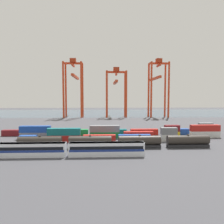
{
  "coord_description": "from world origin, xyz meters",
  "views": [
    {
      "loc": [
        -2.03,
        -80.03,
        16.87
      ],
      "look_at": [
        2.81,
        29.2,
        9.09
      ],
      "focal_mm": 34.24,
      "sensor_mm": 36.0,
      "label": 1
    }
  ],
  "objects_px": {
    "passenger_train": "(67,149)",
    "shipping_container_10": "(105,135)",
    "shipping_container_3": "(99,138)",
    "gantry_crane_east": "(158,83)",
    "shipping_container_4": "(134,138)",
    "shipping_container_19": "(81,132)",
    "gantry_crane_west": "(74,82)",
    "gantry_crane_central": "(116,87)",
    "shipping_container_17": "(17,133)",
    "freight_tank_row": "(115,142)",
    "shipping_container_15": "(205,134)",
    "shipping_container_1": "(64,139)"
  },
  "relations": [
    {
      "from": "shipping_container_3",
      "to": "gantry_crane_west",
      "type": "bearing_deg",
      "value": 102.6
    },
    {
      "from": "gantry_crane_west",
      "to": "shipping_container_19",
      "type": "bearing_deg",
      "value": -80.56
    },
    {
      "from": "passenger_train",
      "to": "shipping_container_10",
      "type": "height_order",
      "value": "passenger_train"
    },
    {
      "from": "shipping_container_4",
      "to": "shipping_container_17",
      "type": "distance_m",
      "value": 51.12
    },
    {
      "from": "gantry_crane_west",
      "to": "gantry_crane_east",
      "type": "relative_size",
      "value": 0.99
    },
    {
      "from": "shipping_container_10",
      "to": "shipping_container_19",
      "type": "relative_size",
      "value": 2.0
    },
    {
      "from": "shipping_container_15",
      "to": "gantry_crane_central",
      "type": "xyz_separation_m",
      "value": [
        -31.14,
        95.67,
        24.04
      ]
    },
    {
      "from": "shipping_container_4",
      "to": "gantry_crane_east",
      "type": "relative_size",
      "value": 0.25
    },
    {
      "from": "shipping_container_15",
      "to": "gantry_crane_east",
      "type": "height_order",
      "value": "gantry_crane_east"
    },
    {
      "from": "shipping_container_15",
      "to": "gantry_crane_east",
      "type": "relative_size",
      "value": 0.25
    },
    {
      "from": "passenger_train",
      "to": "shipping_container_17",
      "type": "xyz_separation_m",
      "value": [
        -27.25,
        33.08,
        -0.84
      ]
    },
    {
      "from": "shipping_container_3",
      "to": "gantry_crane_central",
      "type": "height_order",
      "value": "gantry_crane_central"
    },
    {
      "from": "shipping_container_19",
      "to": "freight_tank_row",
      "type": "bearing_deg",
      "value": -60.79
    },
    {
      "from": "shipping_container_4",
      "to": "shipping_container_19",
      "type": "bearing_deg",
      "value": 147.23
    },
    {
      "from": "gantry_crane_east",
      "to": "shipping_container_10",
      "type": "bearing_deg",
      "value": -115.88
    },
    {
      "from": "shipping_container_19",
      "to": "gantry_crane_west",
      "type": "bearing_deg",
      "value": 99.44
    },
    {
      "from": "passenger_train",
      "to": "shipping_container_4",
      "type": "distance_m",
      "value": 29.27
    },
    {
      "from": "freight_tank_row",
      "to": "shipping_container_17",
      "type": "bearing_deg",
      "value": 149.75
    },
    {
      "from": "shipping_container_17",
      "to": "gantry_crane_east",
      "type": "relative_size",
      "value": 0.25
    },
    {
      "from": "passenger_train",
      "to": "shipping_container_10",
      "type": "xyz_separation_m",
      "value": [
        10.78,
        26.2,
        -0.84
      ]
    },
    {
      "from": "shipping_container_3",
      "to": "shipping_container_17",
      "type": "bearing_deg",
      "value": 159.08
    },
    {
      "from": "passenger_train",
      "to": "shipping_container_19",
      "type": "bearing_deg",
      "value": 88.98
    },
    {
      "from": "shipping_container_3",
      "to": "gantry_crane_central",
      "type": "distance_m",
      "value": 106.1
    },
    {
      "from": "shipping_container_19",
      "to": "gantry_crane_central",
      "type": "xyz_separation_m",
      "value": [
        20.9,
        88.78,
        24.04
      ]
    },
    {
      "from": "shipping_container_4",
      "to": "shipping_container_17",
      "type": "relative_size",
      "value": 1.0
    },
    {
      "from": "shipping_container_4",
      "to": "shipping_container_17",
      "type": "bearing_deg",
      "value": 164.37
    },
    {
      "from": "shipping_container_1",
      "to": "shipping_container_3",
      "type": "bearing_deg",
      "value": 0.0
    },
    {
      "from": "shipping_container_15",
      "to": "shipping_container_19",
      "type": "height_order",
      "value": "same"
    },
    {
      "from": "shipping_container_19",
      "to": "gantry_crane_west",
      "type": "distance_m",
      "value": 94.73
    },
    {
      "from": "shipping_container_3",
      "to": "gantry_crane_west",
      "type": "relative_size",
      "value": 0.25
    },
    {
      "from": "freight_tank_row",
      "to": "gantry_crane_west",
      "type": "bearing_deg",
      "value": 104.02
    },
    {
      "from": "passenger_train",
      "to": "shipping_container_1",
      "type": "bearing_deg",
      "value": 102.91
    },
    {
      "from": "shipping_container_1",
      "to": "gantry_crane_east",
      "type": "relative_size",
      "value": 0.25
    },
    {
      "from": "shipping_container_15",
      "to": "gantry_crane_east",
      "type": "bearing_deg",
      "value": 87.25
    },
    {
      "from": "gantry_crane_west",
      "to": "gantry_crane_central",
      "type": "xyz_separation_m",
      "value": [
        35.74,
        -0.48,
        -3.99
      ]
    },
    {
      "from": "shipping_container_15",
      "to": "gantry_crane_west",
      "type": "bearing_deg",
      "value": 124.82
    },
    {
      "from": "shipping_container_19",
      "to": "gantry_crane_west",
      "type": "height_order",
      "value": "gantry_crane_west"
    },
    {
      "from": "gantry_crane_west",
      "to": "gantry_crane_east",
      "type": "height_order",
      "value": "gantry_crane_east"
    },
    {
      "from": "shipping_container_10",
      "to": "gantry_crane_west",
      "type": "xyz_separation_m",
      "value": [
        -25.03,
        96.15,
        28.03
      ]
    },
    {
      "from": "shipping_container_10",
      "to": "shipping_container_17",
      "type": "bearing_deg",
      "value": 169.73
    },
    {
      "from": "gantry_crane_east",
      "to": "shipping_container_4",
      "type": "bearing_deg",
      "value": -108.95
    },
    {
      "from": "shipping_container_10",
      "to": "gantry_crane_central",
      "type": "bearing_deg",
      "value": 83.61
    },
    {
      "from": "shipping_container_4",
      "to": "shipping_container_19",
      "type": "relative_size",
      "value": 2.0
    },
    {
      "from": "shipping_container_3",
      "to": "gantry_crane_east",
      "type": "xyz_separation_m",
      "value": [
        48.45,
        102.65,
        27.77
      ]
    },
    {
      "from": "passenger_train",
      "to": "freight_tank_row",
      "type": "distance_m",
      "value": 16.69
    },
    {
      "from": "shipping_container_3",
      "to": "gantry_crane_east",
      "type": "bearing_deg",
      "value": 64.73
    },
    {
      "from": "shipping_container_3",
      "to": "shipping_container_4",
      "type": "bearing_deg",
      "value": 0.0
    },
    {
      "from": "gantry_crane_west",
      "to": "shipping_container_1",
      "type": "bearing_deg",
      "value": -84.55
    },
    {
      "from": "shipping_container_3",
      "to": "shipping_container_10",
      "type": "distance_m",
      "value": 7.17
    },
    {
      "from": "shipping_container_1",
      "to": "gantry_crane_east",
      "type": "xyz_separation_m",
      "value": [
        61.65,
        102.65,
        27.77
      ]
    }
  ]
}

